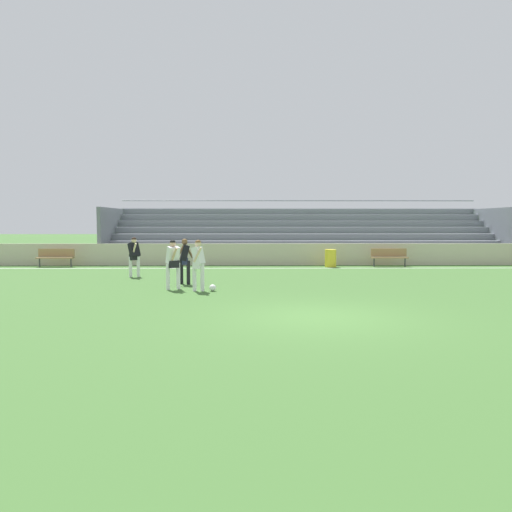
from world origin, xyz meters
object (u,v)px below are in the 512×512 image
player_white_trailing_run (173,260)px  player_dark_wide_right (134,253)px  bleacher_stand (303,233)px  soccer_ball (213,288)px  trash_bin (331,258)px  bench_centre_sideline (389,256)px  bench_far_left (56,256)px  player_white_deep_cover (198,261)px  player_dark_pressing_high (185,257)px

player_white_trailing_run → player_dark_wide_right: size_ratio=1.02×
bleacher_stand → soccer_ball: bleacher_stand is taller
trash_bin → soccer_ball: bearing=-121.2°
trash_bin → player_dark_wide_right: bearing=-153.4°
player_dark_wide_right → soccer_ball: (3.50, -4.23, -0.85)m
bench_centre_sideline → trash_bin: bearing=-175.3°
trash_bin → bench_far_left: bearing=179.0°
player_white_trailing_run → soccer_ball: bearing=-19.1°
trash_bin → player_white_trailing_run: 10.45m
trash_bin → player_white_deep_cover: size_ratio=0.52×
player_dark_pressing_high → player_dark_wide_right: bearing=134.7°
trash_bin → player_white_deep_cover: bearing=-123.5°
player_white_deep_cover → player_dark_wide_right: player_white_deep_cover is taller
player_dark_pressing_high → bench_far_left: bearing=136.4°
soccer_ball → player_white_deep_cover: bearing=176.6°
player_white_deep_cover → bleacher_stand: bearing=70.0°
player_white_trailing_run → player_dark_pressing_high: player_white_trailing_run is taller
player_white_trailing_run → player_dark_pressing_high: (0.21, 1.37, -0.00)m
bench_centre_sideline → trash_bin: (-3.00, -0.25, -0.11)m
bleacher_stand → player_dark_pressing_high: size_ratio=13.70×
bench_centre_sideline → player_white_deep_cover: bearing=-134.5°
bench_centre_sideline → trash_bin: size_ratio=2.06×
bleacher_stand → player_dark_wide_right: (-7.81, -8.88, -0.64)m
bench_centre_sideline → player_dark_pressing_high: bearing=-143.1°
bench_centre_sideline → trash_bin: 3.01m
bench_centre_sideline → player_white_deep_cover: 12.36m
trash_bin → soccer_ball: size_ratio=3.97×
trash_bin → player_white_trailing_run: (-6.55, -8.12, 0.54)m
bleacher_stand → bench_centre_sideline: bearing=-47.7°
bleacher_stand → soccer_ball: size_ratio=102.09×
player_white_trailing_run → bench_far_left: bearing=130.5°
bench_far_left → player_white_deep_cover: 11.93m
bleacher_stand → trash_bin: bearing=-78.8°
bench_far_left → player_dark_wide_right: bearing=-42.7°
bleacher_stand → trash_bin: (0.90, -4.52, -1.16)m
bench_centre_sideline → player_dark_wide_right: player_dark_wide_right is taller
trash_bin → player_dark_wide_right: 9.75m
player_white_trailing_run → player_dark_wide_right: player_white_trailing_run is taller
trash_bin → soccer_ball: (-5.21, -8.59, -0.33)m
bleacher_stand → bench_far_left: 13.53m
bleacher_stand → player_dark_wide_right: 11.84m
bench_centre_sideline → player_white_deep_cover: player_white_deep_cover is taller
bleacher_stand → bench_far_left: size_ratio=12.48×
player_white_trailing_run → soccer_ball: 1.66m
player_white_deep_cover → soccer_ball: (0.46, -0.03, -0.88)m
bench_far_left → player_dark_pressing_high: size_ratio=1.10×
bleacher_stand → player_dark_pressing_high: (-5.44, -11.28, -0.63)m
bench_far_left → soccer_ball: bench_far_left is taller
player_white_deep_cover → soccer_ball: bearing=-3.4°
player_white_deep_cover → player_white_trailing_run: bearing=153.7°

